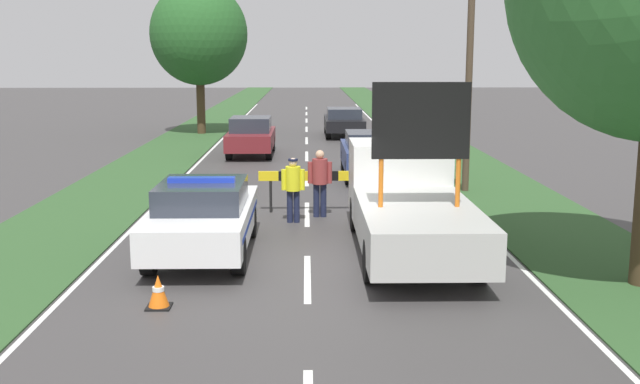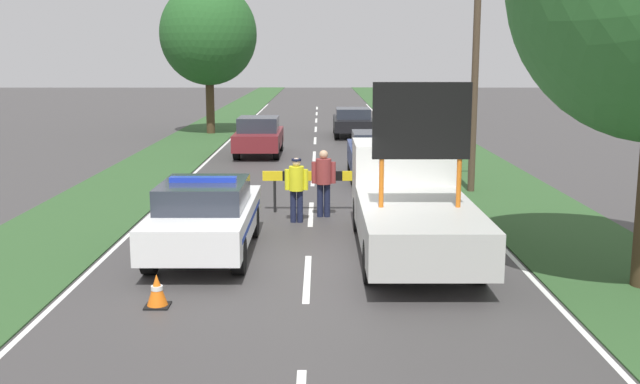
% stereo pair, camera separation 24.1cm
% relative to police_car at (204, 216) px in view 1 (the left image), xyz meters
% --- Properties ---
extents(ground_plane, '(160.00, 160.00, 0.00)m').
position_rel_police_car_xyz_m(ground_plane, '(2.07, -0.70, -0.78)').
color(ground_plane, '#3D3A3A').
extents(lane_markings, '(8.20, 66.75, 0.01)m').
position_rel_police_car_xyz_m(lane_markings, '(2.07, 13.34, -0.78)').
color(lane_markings, silver).
rests_on(lane_markings, ground).
extents(grass_verge_left, '(3.12, 120.00, 0.03)m').
position_rel_police_car_xyz_m(grass_verge_left, '(-3.64, 19.30, -0.77)').
color(grass_verge_left, '#2D5128').
rests_on(grass_verge_left, ground).
extents(grass_verge_right, '(3.12, 120.00, 0.03)m').
position_rel_police_car_xyz_m(grass_verge_right, '(7.79, 19.30, -0.77)').
color(grass_verge_right, '#2D5128').
rests_on(grass_verge_right, ground).
extents(police_car, '(1.88, 4.72, 1.60)m').
position_rel_police_car_xyz_m(police_car, '(0.00, 0.00, 0.00)').
color(police_car, white).
rests_on(police_car, ground).
extents(work_truck, '(2.16, 6.20, 3.48)m').
position_rel_police_car_xyz_m(work_truck, '(4.15, 0.33, 0.22)').
color(work_truck, white).
rests_on(work_truck, ground).
extents(road_barrier, '(3.04, 0.08, 1.06)m').
position_rel_police_car_xyz_m(road_barrier, '(2.37, 4.09, 0.09)').
color(road_barrier, black).
rests_on(road_barrier, ground).
extents(police_officer, '(0.56, 0.36, 1.56)m').
position_rel_police_car_xyz_m(police_officer, '(1.74, 2.90, 0.14)').
color(police_officer, '#191E38').
rests_on(police_officer, ground).
extents(pedestrian_civilian, '(0.60, 0.38, 1.67)m').
position_rel_police_car_xyz_m(pedestrian_civilian, '(2.39, 3.53, 0.20)').
color(pedestrian_civilian, '#191E38').
rests_on(pedestrian_civilian, ground).
extents(traffic_cone_near_police, '(0.39, 0.39, 0.54)m').
position_rel_police_car_xyz_m(traffic_cone_near_police, '(3.58, 4.06, -0.52)').
color(traffic_cone_near_police, black).
rests_on(traffic_cone_near_police, ground).
extents(traffic_cone_centre_front, '(0.39, 0.39, 0.54)m').
position_rel_police_car_xyz_m(traffic_cone_centre_front, '(-0.29, -3.24, -0.52)').
color(traffic_cone_centre_front, black).
rests_on(traffic_cone_centre_front, ground).
extents(queued_car_hatch_blue, '(1.75, 4.12, 1.52)m').
position_rel_police_car_xyz_m(queued_car_hatch_blue, '(4.14, 9.48, 0.02)').
color(queued_car_hatch_blue, navy).
rests_on(queued_car_hatch_blue, ground).
extents(queued_car_wagon_maroon, '(1.77, 4.25, 1.54)m').
position_rel_police_car_xyz_m(queued_car_wagon_maroon, '(-0.15, 15.18, 0.00)').
color(queued_car_wagon_maroon, maroon).
rests_on(queued_car_wagon_maroon, ground).
extents(queued_car_sedan_black, '(1.87, 4.51, 1.39)m').
position_rel_police_car_xyz_m(queued_car_sedan_black, '(3.93, 22.37, -0.04)').
color(queued_car_sedan_black, black).
rests_on(queued_car_sedan_black, ground).
extents(roadside_tree_near_left, '(4.85, 4.85, 7.55)m').
position_rel_police_car_xyz_m(roadside_tree_near_left, '(-3.29, 23.56, 4.21)').
color(roadside_tree_near_left, '#42301E').
rests_on(roadside_tree_near_left, ground).
extents(utility_pole, '(1.20, 0.20, 7.22)m').
position_rel_police_car_xyz_m(utility_pole, '(6.74, 6.95, 2.94)').
color(utility_pole, '#473828').
rests_on(utility_pole, ground).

